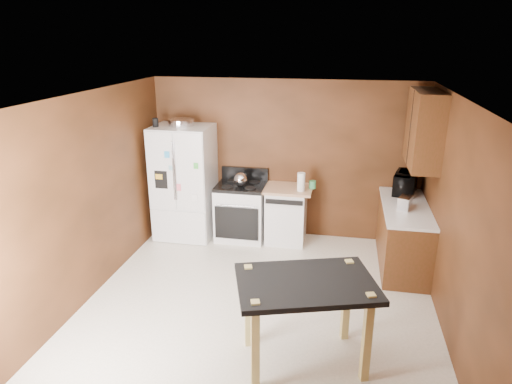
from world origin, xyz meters
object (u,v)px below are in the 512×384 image
(roasting_pan, at_px, (181,122))
(kettle, at_px, (241,179))
(paper_towel, at_px, (301,182))
(green_canister, at_px, (312,185))
(refrigerator, at_px, (184,182))
(gas_range, at_px, (241,211))
(island, at_px, (306,294))
(pen_cup, at_px, (156,123))
(microwave, at_px, (405,184))
(toaster, at_px, (405,203))
(dishwasher, at_px, (286,214))

(roasting_pan, xyz_separation_m, kettle, (0.94, -0.07, -0.84))
(paper_towel, bearing_deg, green_canister, 44.33)
(refrigerator, distance_m, gas_range, 1.01)
(refrigerator, relative_size, island, 1.20)
(kettle, bearing_deg, paper_towel, -1.01)
(roasting_pan, distance_m, pen_cup, 0.39)
(green_canister, height_order, island, green_canister)
(microwave, xyz_separation_m, refrigerator, (-3.38, -0.14, -0.15))
(refrigerator, xyz_separation_m, island, (2.18, -2.73, -0.12))
(toaster, xyz_separation_m, refrigerator, (-3.31, 0.54, -0.09))
(pen_cup, bearing_deg, island, -45.75)
(pen_cup, relative_size, paper_towel, 0.47)
(green_canister, distance_m, gas_range, 1.21)
(roasting_pan, relative_size, pen_cup, 3.06)
(toaster, distance_m, dishwasher, 1.87)
(roasting_pan, bearing_deg, microwave, 1.35)
(toaster, xyz_separation_m, island, (-1.13, -2.19, -0.21))
(pen_cup, relative_size, green_canister, 1.12)
(roasting_pan, distance_m, green_canister, 2.23)
(kettle, xyz_separation_m, dishwasher, (0.71, 0.10, -0.55))
(kettle, bearing_deg, microwave, 3.39)
(gas_range, bearing_deg, microwave, 1.73)
(paper_towel, distance_m, microwave, 1.53)
(green_canister, bearing_deg, refrigerator, -176.33)
(gas_range, bearing_deg, paper_towel, -5.26)
(paper_towel, xyz_separation_m, green_canister, (0.16, 0.16, -0.08))
(green_canister, height_order, microwave, microwave)
(refrigerator, xyz_separation_m, dishwasher, (1.63, 0.09, -0.45))
(kettle, distance_m, paper_towel, 0.94)
(pen_cup, relative_size, gas_range, 0.12)
(refrigerator, bearing_deg, green_canister, 3.67)
(green_canister, height_order, refrigerator, refrigerator)
(kettle, distance_m, gas_range, 0.55)
(dishwasher, bearing_deg, toaster, -20.46)
(toaster, relative_size, refrigerator, 0.13)
(green_canister, xyz_separation_m, microwave, (1.36, 0.01, 0.10))
(kettle, relative_size, gas_range, 0.19)
(green_canister, height_order, gas_range, gas_range)
(paper_towel, xyz_separation_m, microwave, (1.52, 0.16, 0.02))
(toaster, relative_size, gas_range, 0.22)
(toaster, distance_m, gas_range, 2.53)
(green_canister, bearing_deg, toaster, -27.47)
(refrigerator, relative_size, dishwasher, 2.02)
(island, bearing_deg, microwave, 67.32)
(pen_cup, xyz_separation_m, dishwasher, (1.99, 0.20, -1.41))
(kettle, height_order, paper_towel, paper_towel)
(kettle, xyz_separation_m, green_canister, (1.10, 0.14, -0.06))
(microwave, xyz_separation_m, dishwasher, (-1.74, -0.05, -0.59))
(roasting_pan, distance_m, island, 3.71)
(pen_cup, height_order, microwave, pen_cup)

